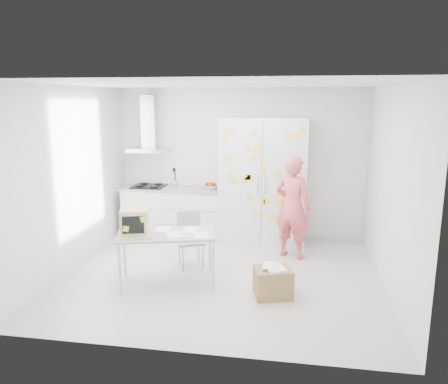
% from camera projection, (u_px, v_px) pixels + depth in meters
% --- Properties ---
extents(floor, '(4.50, 4.00, 0.02)m').
position_uv_depth(floor, '(222.00, 276.00, 6.34)').
color(floor, silver).
rests_on(floor, ground).
extents(walls, '(4.52, 4.01, 2.70)m').
position_uv_depth(walls, '(229.00, 175.00, 6.75)').
color(walls, white).
rests_on(walls, ground).
extents(ceiling, '(4.50, 4.00, 0.02)m').
position_uv_depth(ceiling, '(222.00, 84.00, 5.77)').
color(ceiling, white).
rests_on(ceiling, walls).
extents(counter_run, '(1.84, 0.63, 1.28)m').
position_uv_depth(counter_run, '(173.00, 211.00, 8.07)').
color(counter_run, white).
rests_on(counter_run, ground).
extents(range_hood, '(0.70, 0.48, 1.01)m').
position_uv_depth(range_hood, '(149.00, 130.00, 7.96)').
color(range_hood, silver).
rests_on(range_hood, walls).
extents(tall_cabinet, '(1.50, 0.68, 2.20)m').
position_uv_depth(tall_cabinet, '(263.00, 181.00, 7.65)').
color(tall_cabinet, silver).
rests_on(tall_cabinet, ground).
extents(person, '(0.71, 0.60, 1.66)m').
position_uv_depth(person, '(293.00, 207.00, 6.91)').
color(person, '#DB555A').
rests_on(person, ground).
extents(desk, '(1.46, 1.00, 1.06)m').
position_uv_depth(desk, '(146.00, 227.00, 5.91)').
color(desk, '#AFB2BA').
rests_on(desk, ground).
extents(chair, '(0.50, 0.50, 0.84)m').
position_uv_depth(chair, '(190.00, 236.00, 6.62)').
color(chair, '#A7A7A4').
rests_on(chair, ground).
extents(cardboard_box, '(0.55, 0.49, 0.41)m').
position_uv_depth(cardboard_box, '(273.00, 282.00, 5.63)').
color(cardboard_box, '#9F7645').
rests_on(cardboard_box, ground).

